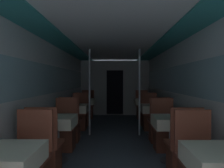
% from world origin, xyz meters
% --- Properties ---
extents(wall_left, '(0.05, 9.94, 2.12)m').
position_xyz_m(wall_left, '(-1.35, 3.57, 1.10)').
color(wall_left, silver).
rests_on(wall_left, ground_plane).
extents(wall_right, '(0.05, 9.94, 2.12)m').
position_xyz_m(wall_right, '(1.35, 3.57, 1.10)').
color(wall_right, silver).
rests_on(wall_right, ground_plane).
extents(ceiling_panel, '(2.71, 9.94, 0.07)m').
position_xyz_m(ceiling_panel, '(0.00, 3.57, 2.16)').
color(ceiling_panel, white).
rests_on(ceiling_panel, wall_left).
extents(bulkhead_far, '(2.66, 0.09, 2.12)m').
position_xyz_m(bulkhead_far, '(0.00, 7.36, 1.06)').
color(bulkhead_far, '#A8A8A3').
rests_on(bulkhead_far, ground_plane).
extents(dining_table_left_0, '(0.62, 0.62, 0.75)m').
position_xyz_m(dining_table_left_0, '(-0.97, 0.76, 0.62)').
color(dining_table_left_0, '#4C4C51').
rests_on(dining_table_left_0, ground_plane).
extents(dining_table_left_1, '(0.62, 0.62, 0.75)m').
position_xyz_m(dining_table_left_1, '(-0.97, 2.49, 0.62)').
color(dining_table_left_1, '#4C4C51').
rests_on(dining_table_left_1, ground_plane).
extents(chair_left_near_1, '(0.44, 0.44, 1.00)m').
position_xyz_m(chair_left_near_1, '(-0.97, 1.90, 0.30)').
color(chair_left_near_1, brown).
rests_on(chair_left_near_1, ground_plane).
extents(chair_left_far_1, '(0.44, 0.44, 1.00)m').
position_xyz_m(chair_left_far_1, '(-0.97, 3.08, 0.30)').
color(chair_left_far_1, brown).
rests_on(chair_left_far_1, ground_plane).
extents(dining_table_left_2, '(0.62, 0.62, 0.75)m').
position_xyz_m(dining_table_left_2, '(-0.97, 4.23, 0.62)').
color(dining_table_left_2, '#4C4C51').
rests_on(dining_table_left_2, ground_plane).
extents(chair_left_near_2, '(0.44, 0.44, 1.00)m').
position_xyz_m(chair_left_near_2, '(-0.97, 3.64, 0.30)').
color(chair_left_near_2, brown).
rests_on(chair_left_near_2, ground_plane).
extents(chair_left_far_2, '(0.44, 0.44, 1.00)m').
position_xyz_m(chair_left_far_2, '(-0.97, 4.82, 0.30)').
color(chair_left_far_2, brown).
rests_on(chair_left_far_2, ground_plane).
extents(support_pole_left_2, '(0.05, 0.05, 2.12)m').
position_xyz_m(support_pole_left_2, '(-0.62, 4.23, 1.06)').
color(support_pole_left_2, silver).
rests_on(support_pole_left_2, ground_plane).
extents(dining_table_left_3, '(0.62, 0.62, 0.75)m').
position_xyz_m(dining_table_left_3, '(-0.97, 5.96, 0.62)').
color(dining_table_left_3, '#4C4C51').
rests_on(dining_table_left_3, ground_plane).
extents(chair_left_near_3, '(0.44, 0.44, 1.00)m').
position_xyz_m(chair_left_near_3, '(-0.97, 5.37, 0.30)').
color(chair_left_near_3, brown).
rests_on(chair_left_near_3, ground_plane).
extents(chair_left_far_3, '(0.44, 0.44, 1.00)m').
position_xyz_m(chair_left_far_3, '(-0.97, 6.55, 0.30)').
color(chair_left_far_3, brown).
rests_on(chair_left_far_3, ground_plane).
extents(dining_table_right_0, '(0.62, 0.62, 0.75)m').
position_xyz_m(dining_table_right_0, '(0.97, 0.76, 0.62)').
color(dining_table_right_0, '#4C4C51').
rests_on(dining_table_right_0, ground_plane).
extents(dining_table_right_1, '(0.62, 0.62, 0.75)m').
position_xyz_m(dining_table_right_1, '(0.97, 2.49, 0.62)').
color(dining_table_right_1, '#4C4C51').
rests_on(dining_table_right_1, ground_plane).
extents(chair_right_near_1, '(0.44, 0.44, 1.00)m').
position_xyz_m(chair_right_near_1, '(0.97, 1.90, 0.30)').
color(chair_right_near_1, brown).
rests_on(chair_right_near_1, ground_plane).
extents(chair_right_far_1, '(0.44, 0.44, 1.00)m').
position_xyz_m(chair_right_far_1, '(0.97, 3.08, 0.30)').
color(chair_right_far_1, brown).
rests_on(chair_right_far_1, ground_plane).
extents(dining_table_right_2, '(0.62, 0.62, 0.75)m').
position_xyz_m(dining_table_right_2, '(0.97, 4.23, 0.62)').
color(dining_table_right_2, '#4C4C51').
rests_on(dining_table_right_2, ground_plane).
extents(chair_right_near_2, '(0.44, 0.44, 1.00)m').
position_xyz_m(chair_right_near_2, '(0.97, 3.64, 0.30)').
color(chair_right_near_2, brown).
rests_on(chair_right_near_2, ground_plane).
extents(chair_right_far_2, '(0.44, 0.44, 1.00)m').
position_xyz_m(chair_right_far_2, '(0.97, 4.82, 0.30)').
color(chair_right_far_2, brown).
rests_on(chair_right_far_2, ground_plane).
extents(support_pole_right_2, '(0.05, 0.05, 2.12)m').
position_xyz_m(support_pole_right_2, '(0.62, 4.23, 1.06)').
color(support_pole_right_2, silver).
rests_on(support_pole_right_2, ground_plane).
extents(dining_table_right_3, '(0.62, 0.62, 0.75)m').
position_xyz_m(dining_table_right_3, '(0.97, 5.96, 0.62)').
color(dining_table_right_3, '#4C4C51').
rests_on(dining_table_right_3, ground_plane).
extents(chair_right_near_3, '(0.44, 0.44, 1.00)m').
position_xyz_m(chair_right_near_3, '(0.97, 5.37, 0.30)').
color(chair_right_near_3, brown).
rests_on(chair_right_near_3, ground_plane).
extents(chair_right_far_3, '(0.44, 0.44, 1.00)m').
position_xyz_m(chair_right_far_3, '(0.97, 6.55, 0.30)').
color(chair_right_far_3, brown).
rests_on(chair_right_far_3, ground_plane).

